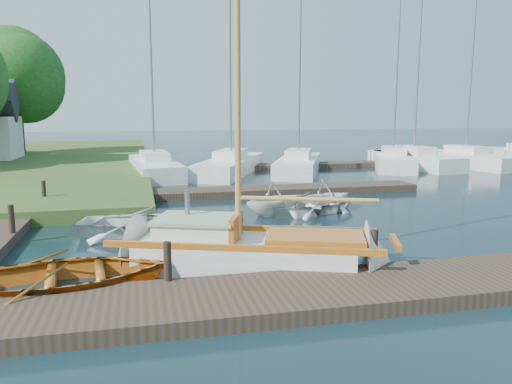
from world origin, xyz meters
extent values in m
plane|color=black|center=(0.00, 0.00, 0.00)|extent=(160.00, 160.00, 0.00)
cube|color=#33291C|center=(0.00, -6.00, 0.15)|extent=(18.00, 2.20, 0.30)
cube|color=#33291C|center=(2.00, 6.50, 0.15)|extent=(14.00, 1.60, 0.30)
cube|color=#33291C|center=(10.00, 16.00, 0.15)|extent=(30.00, 1.60, 0.30)
cylinder|color=black|center=(-3.00, -5.00, 0.70)|extent=(0.16, 0.16, 0.80)
cylinder|color=black|center=(1.50, -5.00, 0.70)|extent=(0.16, 0.16, 0.80)
cylinder|color=black|center=(-7.00, 0.00, 0.70)|extent=(0.16, 0.16, 0.80)
cylinder|color=black|center=(-7.00, 5.00, 0.70)|extent=(0.16, 0.16, 0.80)
cube|color=beige|center=(-1.08, -3.65, 0.23)|extent=(5.38, 3.62, 0.90)
cone|color=beige|center=(1.78, -4.71, 0.23)|extent=(1.90, 2.29, 1.96)
cone|color=beige|center=(-3.84, -2.61, 0.23)|extent=(1.62, 2.19, 1.96)
cube|color=#9C3715|center=(-0.75, -2.77, 0.74)|extent=(5.85, 2.28, 0.14)
cube|color=#9C3715|center=(-1.41, -4.53, 0.74)|extent=(5.85, 2.28, 0.14)
cube|color=#9C3715|center=(2.10, -4.84, 0.74)|extent=(0.50, 1.07, 0.14)
cube|color=beige|center=(-2.21, -3.23, 0.90)|extent=(2.18, 1.94, 0.44)
cube|color=#95AF88|center=(-2.21, -3.23, 1.15)|extent=(2.30, 2.07, 0.08)
cube|color=#9C3715|center=(-1.32, -3.56, 0.98)|extent=(0.60, 1.35, 0.60)
cylinder|color=slate|center=(-2.38, -2.84, 1.48)|extent=(0.12, 0.12, 0.60)
cube|color=#9C3715|center=(0.42, -4.21, 0.78)|extent=(2.59, 2.18, 0.20)
cylinder|color=#A37B36|center=(-1.27, -3.58, 4.88)|extent=(0.14, 0.14, 8.40)
cylinder|color=#A37B36|center=(0.23, -4.14, 1.68)|extent=(3.03, 1.21, 0.10)
imported|color=#9C3715|center=(-5.05, -4.37, 0.45)|extent=(4.63, 3.55, 0.89)
imported|color=beige|center=(-3.29, 0.28, 0.42)|extent=(4.60, 3.72, 0.84)
imported|color=beige|center=(1.20, 2.11, 0.67)|extent=(3.25, 3.07, 1.35)
imported|color=beige|center=(2.73, 2.24, 0.38)|extent=(4.21, 3.43, 0.76)
imported|color=beige|center=(3.30, 2.56, 0.63)|extent=(2.93, 2.73, 1.25)
cube|color=beige|center=(-2.62, 14.11, 0.45)|extent=(2.98, 8.47, 0.90)
cube|color=beige|center=(-2.62, 14.11, 1.15)|extent=(1.67, 3.03, 0.50)
cylinder|color=slate|center=(-2.62, 14.11, 6.32)|extent=(0.12, 0.12, 10.85)
cube|color=beige|center=(1.83, 14.21, 0.45)|extent=(5.85, 9.32, 0.90)
cube|color=beige|center=(1.83, 14.21, 1.15)|extent=(2.62, 3.52, 0.50)
cylinder|color=slate|center=(1.83, 14.21, 5.76)|extent=(0.12, 0.12, 9.71)
cube|color=beige|center=(5.82, 13.59, 0.45)|extent=(5.22, 8.36, 0.90)
cube|color=beige|center=(5.82, 13.59, 1.15)|extent=(2.41, 3.17, 0.50)
cylinder|color=slate|center=(5.82, 13.59, 6.13)|extent=(0.12, 0.12, 10.46)
cube|color=beige|center=(12.47, 14.36, 0.45)|extent=(5.12, 7.86, 0.90)
cube|color=beige|center=(12.47, 14.36, 1.15)|extent=(2.37, 3.01, 0.50)
cylinder|color=slate|center=(12.47, 14.36, 5.70)|extent=(0.12, 0.12, 9.60)
cube|color=beige|center=(14.08, 14.59, 0.45)|extent=(2.92, 7.94, 0.90)
cube|color=beige|center=(14.08, 14.59, 1.15)|extent=(1.65, 2.84, 0.50)
cylinder|color=slate|center=(14.08, 14.59, 6.19)|extent=(0.12, 0.12, 10.58)
cube|color=beige|center=(17.60, 14.10, 0.45)|extent=(3.57, 7.69, 0.90)
cube|color=beige|center=(17.60, 14.10, 1.15)|extent=(1.87, 2.81, 0.50)
cylinder|color=slate|center=(17.60, 14.10, 5.75)|extent=(0.12, 0.12, 9.70)
cylinder|color=#332114|center=(-12.00, 26.00, 2.34)|extent=(0.36, 0.36, 3.67)
sphere|color=#144815|center=(-12.00, 26.00, 6.11)|extent=(6.73, 6.73, 6.73)
sphere|color=#144815|center=(-11.50, 25.70, 5.60)|extent=(5.71, 5.71, 5.71)
sphere|color=#144815|center=(-12.40, 26.40, 6.82)|extent=(6.12, 6.12, 6.12)
camera|label=1|loc=(-3.48, -14.78, 3.67)|focal=35.00mm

